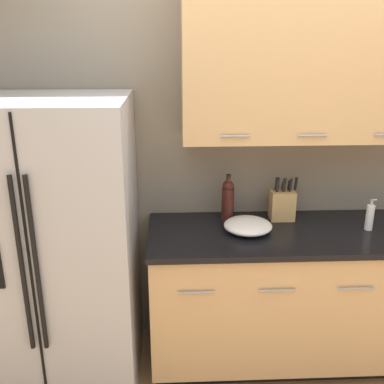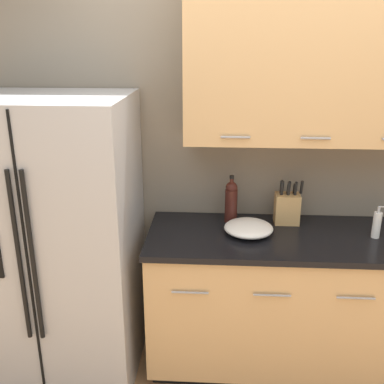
{
  "view_description": "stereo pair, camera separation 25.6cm",
  "coord_description": "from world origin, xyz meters",
  "px_view_note": "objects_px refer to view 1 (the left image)",
  "views": [
    {
      "loc": [
        -0.61,
        -1.62,
        2.0
      ],
      "look_at": [
        -0.5,
        0.8,
        1.16
      ],
      "focal_mm": 42.0,
      "sensor_mm": 36.0,
      "label": 1
    },
    {
      "loc": [
        -0.35,
        -1.62,
        2.0
      ],
      "look_at": [
        -0.5,
        0.8,
        1.16
      ],
      "focal_mm": 42.0,
      "sensor_mm": 36.0,
      "label": 2
    }
  ],
  "objects_px": {
    "soap_dispenser": "(370,217)",
    "knife_block": "(282,204)",
    "refrigerator": "(51,248)",
    "wine_bottle": "(228,199)",
    "mixing_bowl": "(248,226)"
  },
  "relations": [
    {
      "from": "soap_dispenser",
      "to": "knife_block",
      "type": "bearing_deg",
      "value": 158.98
    },
    {
      "from": "soap_dispenser",
      "to": "refrigerator",
      "type": "bearing_deg",
      "value": -178.47
    },
    {
      "from": "wine_bottle",
      "to": "soap_dispenser",
      "type": "xyz_separation_m",
      "value": [
        0.82,
        -0.18,
        -0.06
      ]
    },
    {
      "from": "refrigerator",
      "to": "mixing_bowl",
      "type": "bearing_deg",
      "value": 2.83
    },
    {
      "from": "knife_block",
      "to": "soap_dispenser",
      "type": "xyz_separation_m",
      "value": [
        0.48,
        -0.18,
        -0.02
      ]
    },
    {
      "from": "knife_block",
      "to": "soap_dispenser",
      "type": "distance_m",
      "value": 0.52
    },
    {
      "from": "soap_dispenser",
      "to": "mixing_bowl",
      "type": "height_order",
      "value": "soap_dispenser"
    },
    {
      "from": "wine_bottle",
      "to": "soap_dispenser",
      "type": "bearing_deg",
      "value": -12.54
    },
    {
      "from": "refrigerator",
      "to": "knife_block",
      "type": "relative_size",
      "value": 6.1
    },
    {
      "from": "refrigerator",
      "to": "knife_block",
      "type": "bearing_deg",
      "value": 9.6
    },
    {
      "from": "refrigerator",
      "to": "wine_bottle",
      "type": "distance_m",
      "value": 1.09
    },
    {
      "from": "mixing_bowl",
      "to": "soap_dispenser",
      "type": "bearing_deg",
      "value": -0.53
    },
    {
      "from": "refrigerator",
      "to": "soap_dispenser",
      "type": "bearing_deg",
      "value": 1.53
    },
    {
      "from": "refrigerator",
      "to": "soap_dispenser",
      "type": "height_order",
      "value": "refrigerator"
    },
    {
      "from": "knife_block",
      "to": "mixing_bowl",
      "type": "xyz_separation_m",
      "value": [
        -0.24,
        -0.18,
        -0.06
      ]
    }
  ]
}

